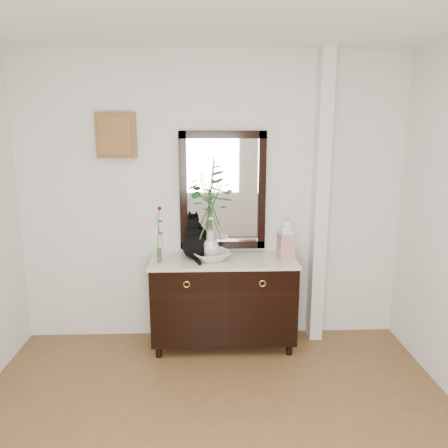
{
  "coord_description": "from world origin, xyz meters",
  "views": [
    {
      "loc": [
        -0.03,
        -2.06,
        2.02
      ],
      "look_at": [
        0.1,
        1.63,
        1.2
      ],
      "focal_mm": 35.0,
      "sensor_mm": 36.0,
      "label": 1
    }
  ],
  "objects_px": {
    "cat": "(194,239)",
    "ginger_jar": "(286,239)",
    "sideboard": "(224,298)",
    "lotus_bowl": "(211,255)"
  },
  "relations": [
    {
      "from": "ginger_jar",
      "to": "lotus_bowl",
      "type": "bearing_deg",
      "value": -176.87
    },
    {
      "from": "lotus_bowl",
      "to": "ginger_jar",
      "type": "height_order",
      "value": "ginger_jar"
    },
    {
      "from": "cat",
      "to": "ginger_jar",
      "type": "distance_m",
      "value": 0.83
    },
    {
      "from": "sideboard",
      "to": "cat",
      "type": "height_order",
      "value": "cat"
    },
    {
      "from": "lotus_bowl",
      "to": "sideboard",
      "type": "bearing_deg",
      "value": 5.88
    },
    {
      "from": "lotus_bowl",
      "to": "ginger_jar",
      "type": "xyz_separation_m",
      "value": [
        0.69,
        0.04,
        0.14
      ]
    },
    {
      "from": "sideboard",
      "to": "ginger_jar",
      "type": "xyz_separation_m",
      "value": [
        0.57,
        0.03,
        0.56
      ]
    },
    {
      "from": "cat",
      "to": "ginger_jar",
      "type": "xyz_separation_m",
      "value": [
        0.83,
        -0.03,
        0.0
      ]
    },
    {
      "from": "sideboard",
      "to": "lotus_bowl",
      "type": "distance_m",
      "value": 0.43
    },
    {
      "from": "sideboard",
      "to": "ginger_jar",
      "type": "distance_m",
      "value": 0.8
    }
  ]
}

